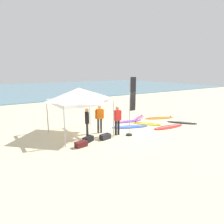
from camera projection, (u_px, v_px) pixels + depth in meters
name	position (u px, v px, depth m)	size (l,w,h in m)	color
ground_plane	(121.00, 132.00, 12.29)	(80.00, 80.00, 0.00)	beige
sea	(21.00, 90.00, 38.89)	(80.00, 36.00, 0.10)	#568499
canopy_tent	(79.00, 94.00, 11.45)	(2.98, 2.98, 2.75)	#B7B7BC
surfboard_blue	(130.00, 127.00, 13.43)	(2.55, 1.56, 0.19)	blue
surfboard_red	(168.00, 127.00, 13.39)	(2.52, 0.84, 0.19)	red
surfboard_purple	(128.00, 121.00, 14.86)	(2.27, 0.93, 0.19)	purple
surfboard_pink	(139.00, 118.00, 15.86)	(1.98, 1.54, 0.19)	pink
surfboard_black	(182.00, 123.00, 14.48)	(1.68, 1.97, 0.19)	black
surfboard_orange	(159.00, 118.00, 15.92)	(2.46, 1.49, 0.19)	orange
surfboard_yellow	(147.00, 124.00, 14.17)	(1.66, 1.95, 0.19)	yellow
person_orange	(100.00, 117.00, 12.02)	(0.53, 0.31, 1.71)	#383842
person_black	(87.00, 121.00, 11.04)	(0.35, 0.51, 1.71)	#2D2D33
person_red	(117.00, 119.00, 11.63)	(0.55, 0.25, 1.71)	black
banner_flag	(131.00, 109.00, 11.49)	(0.60, 0.36, 3.40)	#99999E
gear_bag_near_tent	(105.00, 137.00, 11.09)	(0.60, 0.32, 0.28)	#232328
gear_bag_by_pole	(81.00, 144.00, 9.97)	(0.60, 0.32, 0.28)	#4C1919
gear_bag_on_sand	(88.00, 139.00, 10.68)	(0.60, 0.32, 0.28)	black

